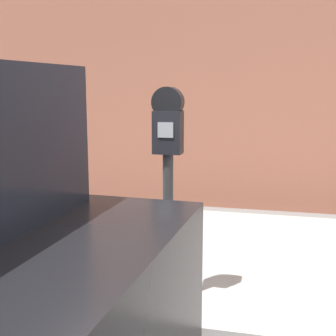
{
  "coord_description": "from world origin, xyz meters",
  "views": [
    {
      "loc": [
        1.22,
        -1.91,
        1.65
      ],
      "look_at": [
        0.48,
        1.12,
        1.1
      ],
      "focal_mm": 50.0,
      "sensor_mm": 36.0,
      "label": 1
    }
  ],
  "objects": [
    {
      "name": "parking_meter",
      "position": [
        0.48,
        1.12,
        1.17
      ],
      "size": [
        0.2,
        0.14,
        1.51
      ],
      "color": "#2D2D30",
      "rests_on": "sidewalk"
    },
    {
      "name": "sidewalk",
      "position": [
        0.0,
        2.2,
        0.07
      ],
      "size": [
        24.0,
        2.8,
        0.13
      ],
      "color": "#9E9B96",
      "rests_on": "ground_plane"
    }
  ]
}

